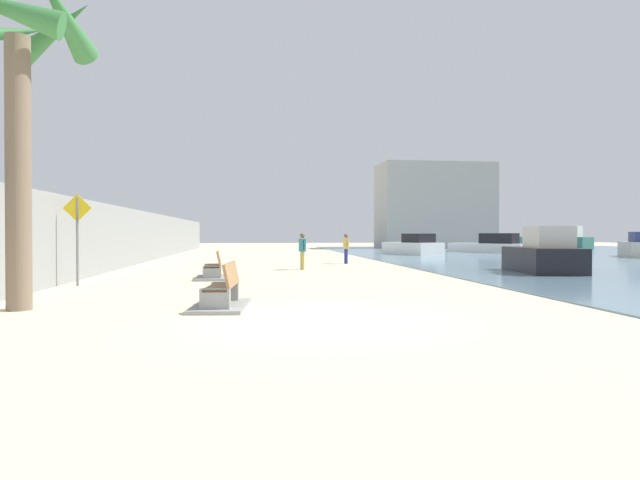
{
  "coord_description": "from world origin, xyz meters",
  "views": [
    {
      "loc": [
        -1.19,
        -9.86,
        1.6
      ],
      "look_at": [
        1.96,
        15.3,
        1.28
      ],
      "focal_mm": 29.87,
      "sensor_mm": 36.0,
      "label": 1
    }
  ],
  "objects_px": {
    "palm_tree": "(17,64)",
    "boat_far_right": "(555,240)",
    "boat_mid_bay": "(413,246)",
    "bench_near": "(222,297)",
    "boat_nearest": "(544,255)",
    "person_standing": "(346,246)",
    "boat_distant": "(490,246)",
    "bench_far": "(213,272)",
    "pedestrian_sign": "(77,229)",
    "person_walking": "(302,249)"
  },
  "relations": [
    {
      "from": "person_walking",
      "to": "boat_far_right",
      "type": "xyz_separation_m",
      "value": [
        29.09,
        28.6,
        -0.03
      ]
    },
    {
      "from": "person_walking",
      "to": "boat_mid_bay",
      "type": "distance_m",
      "value": 17.57
    },
    {
      "from": "palm_tree",
      "to": "boat_far_right",
      "type": "xyz_separation_m",
      "value": [
        36.09,
        40.23,
        -4.22
      ]
    },
    {
      "from": "boat_mid_bay",
      "to": "person_standing",
      "type": "bearing_deg",
      "value": -123.4
    },
    {
      "from": "bench_near",
      "to": "boat_distant",
      "type": "relative_size",
      "value": 0.33
    },
    {
      "from": "bench_far",
      "to": "boat_far_right",
      "type": "xyz_separation_m",
      "value": [
        32.64,
        32.94,
        0.67
      ]
    },
    {
      "from": "boat_mid_bay",
      "to": "boat_far_right",
      "type": "bearing_deg",
      "value": 35.46
    },
    {
      "from": "boat_nearest",
      "to": "pedestrian_sign",
      "type": "height_order",
      "value": "pedestrian_sign"
    },
    {
      "from": "boat_mid_bay",
      "to": "person_walking",
      "type": "bearing_deg",
      "value": -123.09
    },
    {
      "from": "bench_near",
      "to": "boat_mid_bay",
      "type": "xyz_separation_m",
      "value": [
        12.41,
        26.51,
        0.39
      ]
    },
    {
      "from": "boat_mid_bay",
      "to": "pedestrian_sign",
      "type": "height_order",
      "value": "pedestrian_sign"
    },
    {
      "from": "palm_tree",
      "to": "bench_near",
      "type": "height_order",
      "value": "palm_tree"
    },
    {
      "from": "person_walking",
      "to": "boat_mid_bay",
      "type": "relative_size",
      "value": 0.32
    },
    {
      "from": "boat_distant",
      "to": "boat_mid_bay",
      "type": "bearing_deg",
      "value": -158.83
    },
    {
      "from": "bench_near",
      "to": "boat_distant",
      "type": "bearing_deg",
      "value": 56.13
    },
    {
      "from": "boat_far_right",
      "to": "bench_far",
      "type": "bearing_deg",
      "value": -134.75
    },
    {
      "from": "bench_far",
      "to": "boat_distant",
      "type": "distance_m",
      "value": 29.92
    },
    {
      "from": "boat_nearest",
      "to": "bench_near",
      "type": "bearing_deg",
      "value": -145.49
    },
    {
      "from": "person_walking",
      "to": "pedestrian_sign",
      "type": "height_order",
      "value": "pedestrian_sign"
    },
    {
      "from": "palm_tree",
      "to": "boat_mid_bay",
      "type": "xyz_separation_m",
      "value": [
        16.59,
        26.34,
        -4.49
      ]
    },
    {
      "from": "palm_tree",
      "to": "boat_nearest",
      "type": "xyz_separation_m",
      "value": [
        16.38,
        8.22,
        -4.39
      ]
    },
    {
      "from": "bench_far",
      "to": "pedestrian_sign",
      "type": "height_order",
      "value": "pedestrian_sign"
    },
    {
      "from": "boat_far_right",
      "to": "boat_mid_bay",
      "type": "bearing_deg",
      "value": -144.54
    },
    {
      "from": "boat_nearest",
      "to": "boat_distant",
      "type": "bearing_deg",
      "value": 70.32
    },
    {
      "from": "person_standing",
      "to": "boat_far_right",
      "type": "distance_m",
      "value": 35.89
    },
    {
      "from": "bench_near",
      "to": "bench_far",
      "type": "xyz_separation_m",
      "value": [
        -0.73,
        7.47,
        0.0
      ]
    },
    {
      "from": "boat_nearest",
      "to": "boat_mid_bay",
      "type": "bearing_deg",
      "value": 89.33
    },
    {
      "from": "boat_far_right",
      "to": "pedestrian_sign",
      "type": "relative_size",
      "value": 2.76
    },
    {
      "from": "bench_far",
      "to": "pedestrian_sign",
      "type": "distance_m",
      "value": 4.67
    },
    {
      "from": "bench_far",
      "to": "person_walking",
      "type": "bearing_deg",
      "value": 50.62
    },
    {
      "from": "boat_nearest",
      "to": "boat_far_right",
      "type": "xyz_separation_m",
      "value": [
        19.71,
        32.02,
        0.17
      ]
    },
    {
      "from": "person_standing",
      "to": "boat_mid_bay",
      "type": "relative_size",
      "value": 0.31
    },
    {
      "from": "bench_near",
      "to": "person_walking",
      "type": "xyz_separation_m",
      "value": [
        2.82,
        11.8,
        0.7
      ]
    },
    {
      "from": "boat_mid_bay",
      "to": "bench_near",
      "type": "bearing_deg",
      "value": -115.08
    },
    {
      "from": "pedestrian_sign",
      "to": "person_walking",
      "type": "bearing_deg",
      "value": 40.73
    },
    {
      "from": "pedestrian_sign",
      "to": "boat_nearest",
      "type": "bearing_deg",
      "value": 10.14
    },
    {
      "from": "pedestrian_sign",
      "to": "boat_distant",
      "type": "bearing_deg",
      "value": 44.56
    },
    {
      "from": "palm_tree",
      "to": "boat_mid_bay",
      "type": "relative_size",
      "value": 1.37
    },
    {
      "from": "bench_far",
      "to": "boat_mid_bay",
      "type": "bearing_deg",
      "value": 55.39
    },
    {
      "from": "bench_near",
      "to": "boat_far_right",
      "type": "distance_m",
      "value": 51.49
    },
    {
      "from": "boat_mid_bay",
      "to": "bench_far",
      "type": "bearing_deg",
      "value": -124.61
    },
    {
      "from": "boat_distant",
      "to": "boat_far_right",
      "type": "distance_m",
      "value": 16.49
    },
    {
      "from": "palm_tree",
      "to": "boat_mid_bay",
      "type": "distance_m",
      "value": 31.45
    },
    {
      "from": "person_walking",
      "to": "person_standing",
      "type": "relative_size",
      "value": 1.02
    },
    {
      "from": "person_walking",
      "to": "boat_far_right",
      "type": "relative_size",
      "value": 0.21
    },
    {
      "from": "bench_near",
      "to": "pedestrian_sign",
      "type": "height_order",
      "value": "pedestrian_sign"
    },
    {
      "from": "boat_distant",
      "to": "boat_far_right",
      "type": "bearing_deg",
      "value": 42.16
    },
    {
      "from": "bench_far",
      "to": "boat_nearest",
      "type": "distance_m",
      "value": 12.97
    },
    {
      "from": "person_standing",
      "to": "boat_far_right",
      "type": "height_order",
      "value": "boat_far_right"
    },
    {
      "from": "palm_tree",
      "to": "boat_mid_bay",
      "type": "bearing_deg",
      "value": 57.8
    }
  ]
}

